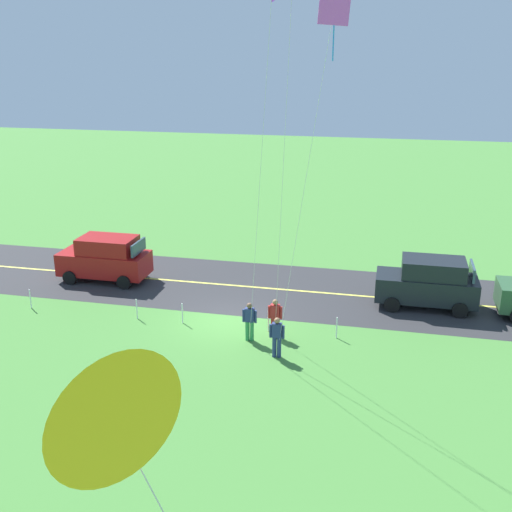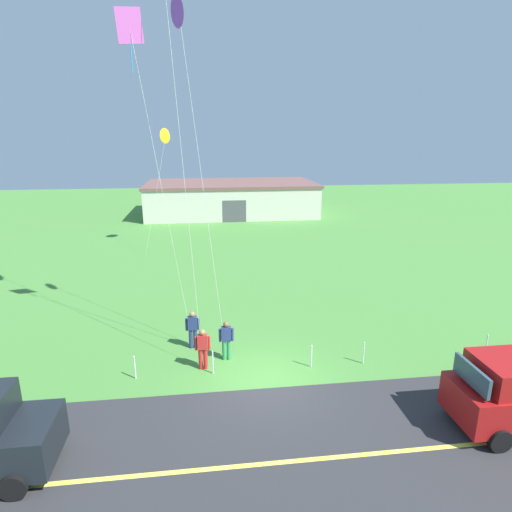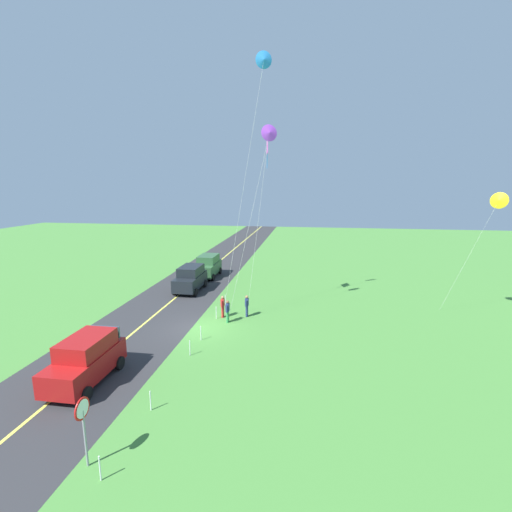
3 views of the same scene
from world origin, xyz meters
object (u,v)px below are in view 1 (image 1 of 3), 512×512
(person_adult_companion, at_px, (275,317))
(person_child_watcher, at_px, (277,336))
(kite_yellow_high, at_px, (333,13))
(car_parked_west_near, at_px, (428,282))
(car_suv_foreground, at_px, (105,258))
(kite_green_far, at_px, (114,418))
(person_adult_near, at_px, (250,320))

(person_adult_companion, relative_size, person_child_watcher, 1.00)
(kite_yellow_high, bearing_deg, person_adult_companion, -53.03)
(car_parked_west_near, xyz_separation_m, kite_yellow_high, (3.89, 7.38, 10.80))
(car_suv_foreground, relative_size, kite_green_far, 0.49)
(kite_yellow_high, bearing_deg, car_parked_west_near, -117.77)
(person_adult_near, relative_size, person_child_watcher, 1.00)
(car_suv_foreground, height_order, person_child_watcher, car_suv_foreground)
(person_child_watcher, xyz_separation_m, kite_green_far, (-1.94, 16.82, 7.53))
(car_parked_west_near, xyz_separation_m, person_adult_companion, (6.06, 4.49, -0.29))
(person_adult_near, bearing_deg, person_child_watcher, -32.43)
(kite_yellow_high, relative_size, kite_green_far, 1.43)
(person_child_watcher, relative_size, kite_green_far, 0.18)
(person_adult_near, height_order, person_child_watcher, same)
(person_adult_near, bearing_deg, car_suv_foreground, 157.85)
(car_suv_foreground, height_order, person_adult_near, car_suv_foreground)
(kite_yellow_high, bearing_deg, car_suv_foreground, -32.29)
(car_parked_west_near, bearing_deg, kite_green_far, 80.81)
(car_suv_foreground, bearing_deg, person_adult_near, 149.48)
(car_parked_west_near, distance_m, person_child_watcher, 8.40)
(car_parked_west_near, distance_m, kite_green_far, 24.41)
(person_adult_companion, distance_m, person_child_watcher, 1.75)
(kite_green_far, bearing_deg, person_adult_companion, -82.82)
(car_suv_foreground, xyz_separation_m, person_adult_near, (-8.54, 5.04, -0.29))
(car_parked_west_near, xyz_separation_m, person_child_watcher, (5.66, 6.20, -0.29))
(kite_yellow_high, bearing_deg, person_adult_near, -36.85)
(kite_yellow_high, distance_m, kite_green_far, 16.04)
(kite_yellow_high, bearing_deg, kite_green_far, 90.59)
(car_suv_foreground, bearing_deg, person_adult_companion, 154.74)
(person_child_watcher, xyz_separation_m, kite_yellow_high, (-1.78, 1.18, 11.09))
(car_suv_foreground, xyz_separation_m, person_child_watcher, (-9.85, 6.17, -0.29))
(person_child_watcher, distance_m, kite_green_far, 18.53)
(car_parked_west_near, distance_m, kite_yellow_high, 13.65)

